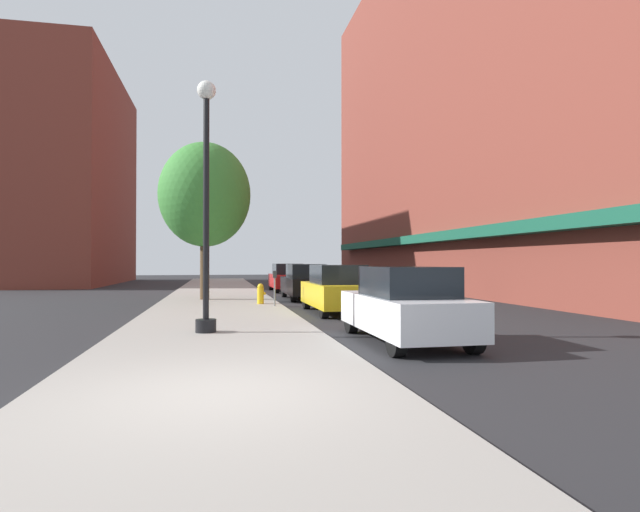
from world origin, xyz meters
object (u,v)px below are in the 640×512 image
(car_white, at_px, (405,305))
(car_red, at_px, (287,278))
(lamppost, at_px, (206,201))
(tree_near, at_px, (205,195))
(car_yellow, at_px, (337,290))
(fire_hydrant, at_px, (261,294))
(car_black, at_px, (305,282))
(parking_meter_near, at_px, (275,284))

(car_white, distance_m, car_red, 19.24)
(lamppost, height_order, car_red, lamppost)
(tree_near, height_order, car_yellow, tree_near)
(tree_near, distance_m, car_red, 9.26)
(car_red, bearing_deg, tree_near, -124.41)
(fire_hydrant, height_order, car_red, car_red)
(car_white, bearing_deg, fire_hydrant, 105.50)
(car_red, bearing_deg, car_black, -91.28)
(fire_hydrant, bearing_deg, car_yellow, -50.59)
(tree_near, xyz_separation_m, car_red, (4.59, 7.04, -3.89))
(lamppost, height_order, fire_hydrant, lamppost)
(fire_hydrant, bearing_deg, lamppost, -103.92)
(car_yellow, height_order, car_red, same)
(car_white, bearing_deg, lamppost, 160.36)
(car_black, distance_m, car_red, 6.35)
(tree_near, distance_m, car_black, 6.06)
(fire_hydrant, distance_m, car_black, 4.28)
(parking_meter_near, xyz_separation_m, car_white, (1.95, -8.24, -0.14))
(parking_meter_near, bearing_deg, lamppost, -109.53)
(car_yellow, xyz_separation_m, car_black, (0.00, 6.44, 0.00))
(lamppost, relative_size, car_black, 1.37)
(car_white, height_order, car_yellow, same)
(lamppost, height_order, parking_meter_near, lamppost)
(parking_meter_near, distance_m, tree_near, 6.06)
(car_black, bearing_deg, car_white, -91.16)
(lamppost, xyz_separation_m, parking_meter_near, (2.34, 6.61, -2.25))
(car_red, bearing_deg, car_yellow, -91.28)
(tree_near, height_order, car_white, tree_near)
(car_white, relative_size, car_black, 1.00)
(parking_meter_near, distance_m, car_yellow, 2.65)
(car_white, xyz_separation_m, car_yellow, (0.00, 6.45, 0.00))
(parking_meter_near, height_order, car_black, car_black)
(parking_meter_near, bearing_deg, tree_near, 123.73)
(car_white, xyz_separation_m, car_red, (0.00, 19.24, 0.00))
(car_white, bearing_deg, car_black, 91.22)
(fire_hydrant, distance_m, car_white, 9.66)
(tree_near, bearing_deg, car_white, -69.37)
(car_yellow, height_order, car_black, same)
(fire_hydrant, height_order, car_black, car_black)
(fire_hydrant, bearing_deg, car_black, 56.07)
(parking_meter_near, relative_size, car_red, 0.30)
(tree_near, bearing_deg, lamppost, -88.38)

